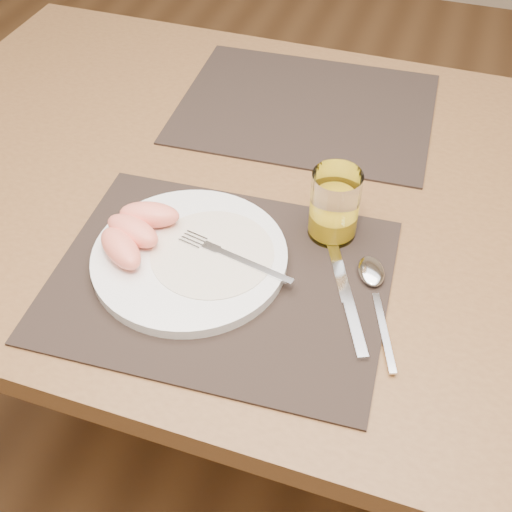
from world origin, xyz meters
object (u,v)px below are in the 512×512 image
(placemat_far, at_px, (306,108))
(juice_glass, at_px, (334,208))
(fork, at_px, (226,254))
(table, at_px, (284,224))
(placemat_near, at_px, (221,279))
(plate, at_px, (190,257))
(spoon, at_px, (373,280))
(knife, at_px, (348,302))

(placemat_far, xyz_separation_m, juice_glass, (0.12, -0.30, 0.05))
(fork, bearing_deg, placemat_far, 89.95)
(table, xyz_separation_m, juice_glass, (0.09, -0.08, 0.13))
(table, relative_size, placemat_far, 3.11)
(table, relative_size, juice_glass, 13.28)
(placemat_near, bearing_deg, table, 83.15)
(placemat_near, bearing_deg, plate, 162.57)
(fork, distance_m, spoon, 0.20)
(placemat_near, distance_m, fork, 0.04)
(placemat_far, relative_size, spoon, 2.41)
(placemat_far, distance_m, plate, 0.43)
(juice_glass, bearing_deg, spoon, -45.74)
(spoon, distance_m, juice_glass, 0.12)
(knife, bearing_deg, table, 125.17)
(placemat_near, height_order, placemat_far, same)
(table, xyz_separation_m, spoon, (0.17, -0.16, 0.09))
(spoon, relative_size, juice_glass, 1.77)
(placemat_far, distance_m, knife, 0.46)
(placemat_far, height_order, plate, plate)
(placemat_near, distance_m, plate, 0.05)
(table, distance_m, juice_glass, 0.18)
(knife, bearing_deg, placemat_near, -176.20)
(placemat_far, bearing_deg, plate, -96.64)
(spoon, bearing_deg, juice_glass, 134.26)
(table, relative_size, knife, 6.78)
(juice_glass, bearing_deg, plate, -145.14)
(table, distance_m, fork, 0.22)
(plate, xyz_separation_m, spoon, (0.25, 0.04, -0.00))
(table, height_order, spoon, spoon)
(juice_glass, bearing_deg, table, 138.32)
(spoon, bearing_deg, placemat_near, -163.65)
(placemat_near, bearing_deg, fork, 94.25)
(placemat_near, distance_m, juice_glass, 0.19)
(placemat_far, relative_size, juice_glass, 4.27)
(knife, distance_m, spoon, 0.05)
(knife, bearing_deg, plate, 178.85)
(placemat_far, xyz_separation_m, spoon, (0.20, -0.38, 0.01))
(placemat_near, relative_size, knife, 2.18)
(plate, xyz_separation_m, knife, (0.22, -0.00, -0.01))
(fork, bearing_deg, table, 81.50)
(table, relative_size, plate, 5.19)
(placemat_near, distance_m, knife, 0.17)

